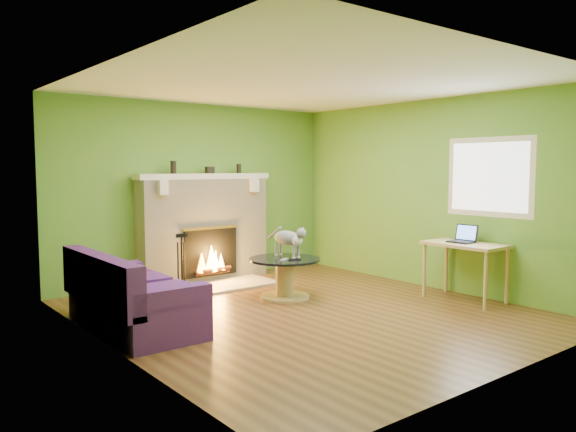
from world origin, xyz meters
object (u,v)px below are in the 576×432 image
object	(u,v)px
sofa	(129,299)
cat	(287,241)
coffee_table	(285,275)
desk	(465,250)

from	to	relation	value
sofa	cat	size ratio (longest dim) A/B	2.72
coffee_table	desk	distance (m)	2.30
coffee_table	cat	xyz separation A→B (m)	(0.08, 0.05, 0.42)
coffee_table	desk	xyz separation A→B (m)	(1.70, -1.50, 0.34)
sofa	desk	world-z (taller)	sofa
desk	coffee_table	bearing A→B (deg)	138.61
sofa	cat	distance (m)	2.23
cat	sofa	bearing A→B (deg)	177.99
sofa	desk	size ratio (longest dim) A/B	1.82
coffee_table	desk	world-z (taller)	desk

